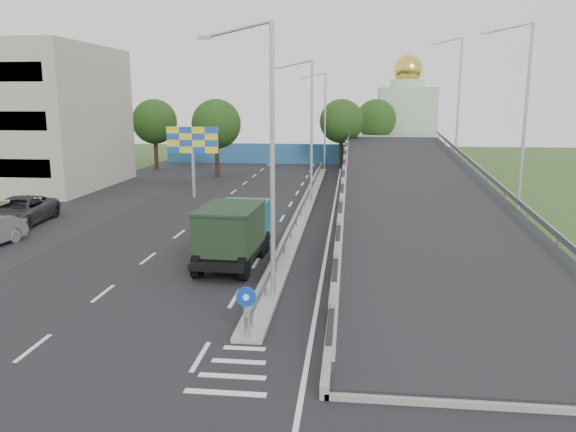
# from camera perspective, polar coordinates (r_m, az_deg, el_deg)

# --- Properties ---
(ground) EXTENTS (160.00, 160.00, 0.00)m
(ground) POSITION_cam_1_polar(r_m,az_deg,el_deg) (16.34, -5.61, -15.85)
(ground) COLOR #2D4C1E
(ground) RESTS_ON ground
(road_surface) EXTENTS (26.00, 90.00, 0.04)m
(road_surface) POSITION_cam_1_polar(r_m,az_deg,el_deg) (35.51, -3.67, -0.54)
(road_surface) COLOR black
(road_surface) RESTS_ON ground
(parking_strip) EXTENTS (8.00, 90.00, 0.05)m
(parking_strip) POSITION_cam_1_polar(r_m,az_deg,el_deg) (39.87, -22.40, -0.05)
(parking_strip) COLOR black
(parking_strip) RESTS_ON ground
(median) EXTENTS (1.00, 44.00, 0.20)m
(median) POSITION_cam_1_polar(r_m,az_deg,el_deg) (38.99, 1.70, 0.74)
(median) COLOR gray
(median) RESTS_ON ground
(overpass_ramp) EXTENTS (10.00, 50.00, 3.50)m
(overpass_ramp) POSITION_cam_1_polar(r_m,az_deg,el_deg) (38.83, 12.83, 2.88)
(overpass_ramp) COLOR gray
(overpass_ramp) RESTS_ON ground
(median_guardrail) EXTENTS (0.09, 44.00, 0.71)m
(median_guardrail) POSITION_cam_1_polar(r_m,az_deg,el_deg) (38.87, 1.70, 1.68)
(median_guardrail) COLOR gray
(median_guardrail) RESTS_ON median
(sign_bollard) EXTENTS (0.64, 0.23, 1.67)m
(sign_bollard) POSITION_cam_1_polar(r_m,az_deg,el_deg) (17.85, -4.21, -9.71)
(sign_bollard) COLOR black
(sign_bollard) RESTS_ON median
(lamp_post_near) EXTENTS (2.74, 0.18, 10.08)m
(lamp_post_near) POSITION_cam_1_polar(r_m,az_deg,el_deg) (20.45, -2.13, 6.85)
(lamp_post_near) COLOR #B2B5B7
(lamp_post_near) RESTS_ON median
(lamp_post_mid) EXTENTS (2.74, 0.18, 10.08)m
(lamp_post_mid) POSITION_cam_1_polar(r_m,az_deg,el_deg) (40.30, 2.15, 9.28)
(lamp_post_mid) COLOR #B2B5B7
(lamp_post_mid) RESTS_ON median
(lamp_post_far) EXTENTS (2.74, 0.18, 10.08)m
(lamp_post_far) POSITION_cam_1_polar(r_m,az_deg,el_deg) (60.24, 3.61, 10.09)
(lamp_post_far) COLOR #B2B5B7
(lamp_post_far) RESTS_ON median
(blue_wall) EXTENTS (30.00, 0.50, 2.40)m
(blue_wall) POSITION_cam_1_polar(r_m,az_deg,el_deg) (66.83, 0.28, 6.32)
(blue_wall) COLOR #246186
(blue_wall) RESTS_ON ground
(church) EXTENTS (7.00, 7.00, 13.80)m
(church) POSITION_cam_1_polar(r_m,az_deg,el_deg) (74.49, 11.90, 9.80)
(church) COLOR #B2CCAD
(church) RESTS_ON ground
(billboard) EXTENTS (4.00, 0.24, 5.50)m
(billboard) POSITION_cam_1_polar(r_m,az_deg,el_deg) (43.99, -9.68, 7.21)
(billboard) COLOR #B2B5B7
(billboard) RESTS_ON ground
(tree_left_mid) EXTENTS (4.80, 4.80, 7.60)m
(tree_left_mid) POSITION_cam_1_polar(r_m,az_deg,el_deg) (55.77, -7.29, 9.24)
(tree_left_mid) COLOR black
(tree_left_mid) RESTS_ON ground
(tree_median_far) EXTENTS (4.80, 4.80, 7.60)m
(tree_median_far) POSITION_cam_1_polar(r_m,az_deg,el_deg) (62.20, 5.46, 9.53)
(tree_median_far) COLOR black
(tree_median_far) RESTS_ON ground
(tree_left_far) EXTENTS (4.80, 4.80, 7.60)m
(tree_left_far) POSITION_cam_1_polar(r_m,az_deg,el_deg) (62.85, -13.40, 9.30)
(tree_left_far) COLOR black
(tree_left_far) RESTS_ON ground
(tree_ramp_far) EXTENTS (4.80, 4.80, 7.60)m
(tree_ramp_far) POSITION_cam_1_polar(r_m,az_deg,el_deg) (69.24, 8.93, 9.67)
(tree_ramp_far) COLOR black
(tree_ramp_far) RESTS_ON ground
(dump_truck) EXTENTS (2.71, 6.58, 2.86)m
(dump_truck) POSITION_cam_1_polar(r_m,az_deg,el_deg) (26.28, -5.45, -1.43)
(dump_truck) COLOR black
(dump_truck) RESTS_ON ground
(parked_car_c) EXTENTS (3.40, 6.41, 1.72)m
(parked_car_c) POSITION_cam_1_polar(r_m,az_deg,el_deg) (37.91, -25.69, 0.42)
(parked_car_c) COLOR #302E33
(parked_car_c) RESTS_ON ground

